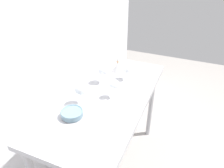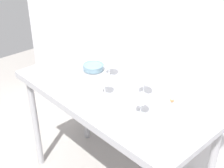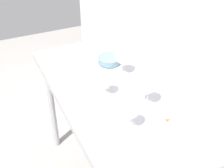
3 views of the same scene
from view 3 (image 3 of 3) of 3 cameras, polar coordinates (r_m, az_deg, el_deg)
name	(u,v)px [view 3 (image 3 of 3)]	position (r m, az deg, el deg)	size (l,w,h in m)	color
back_wall	(194,13)	(1.84, 15.07, 12.67)	(3.80, 0.04, 2.60)	silver
steel_counter	(115,106)	(1.85, 0.59, -4.16)	(1.40, 0.65, 0.90)	#A7A7AC
wine_glass_far_left	(122,57)	(1.88, 1.89, 5.16)	(0.10, 0.10, 0.18)	white
wine_glass_near_right	(131,111)	(1.48, 3.67, -5.14)	(0.08, 0.08, 0.15)	white
wine_glass_near_center	(105,79)	(1.69, -1.31, 0.92)	(0.08, 0.08, 0.16)	white
wine_glass_far_right	(148,86)	(1.63, 6.80, -0.40)	(0.09, 0.09, 0.17)	white
tasting_sheet_upper	(94,81)	(1.88, -3.32, 0.50)	(0.14, 0.20, 0.00)	white
tasting_bowl	(109,60)	(2.05, -0.48, 4.58)	(0.16, 0.16, 0.05)	beige
decanter_funnel	(166,127)	(1.50, 10.14, -7.90)	(0.11, 0.11, 0.15)	#BDBDBD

